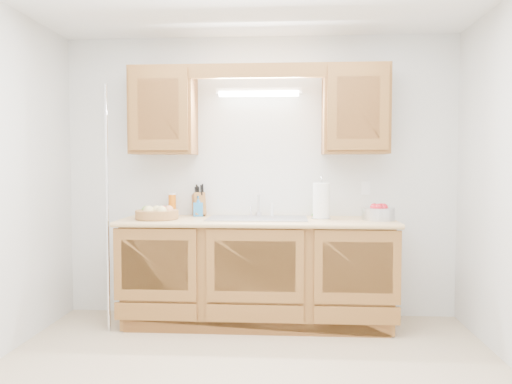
# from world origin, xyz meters

# --- Properties ---
(room) EXTENTS (3.52, 3.50, 2.50)m
(room) POSITION_xyz_m (0.00, 0.00, 1.25)
(room) COLOR #C3AB8C
(room) RESTS_ON ground
(base_cabinets) EXTENTS (2.20, 0.60, 0.86)m
(base_cabinets) POSITION_xyz_m (0.00, 1.20, 0.44)
(base_cabinets) COLOR brown
(base_cabinets) RESTS_ON ground
(countertop) EXTENTS (2.30, 0.63, 0.04)m
(countertop) POSITION_xyz_m (0.00, 1.19, 0.88)
(countertop) COLOR tan
(countertop) RESTS_ON base_cabinets
(upper_cabinet_left) EXTENTS (0.55, 0.33, 0.75)m
(upper_cabinet_left) POSITION_xyz_m (-0.83, 1.33, 1.83)
(upper_cabinet_left) COLOR brown
(upper_cabinet_left) RESTS_ON room
(upper_cabinet_right) EXTENTS (0.55, 0.33, 0.75)m
(upper_cabinet_right) POSITION_xyz_m (0.83, 1.33, 1.83)
(upper_cabinet_right) COLOR brown
(upper_cabinet_right) RESTS_ON room
(valance) EXTENTS (2.20, 0.05, 0.12)m
(valance) POSITION_xyz_m (0.00, 1.19, 2.14)
(valance) COLOR brown
(valance) RESTS_ON room
(fluorescent_fixture) EXTENTS (0.76, 0.08, 0.08)m
(fluorescent_fixture) POSITION_xyz_m (0.00, 1.42, 2.00)
(fluorescent_fixture) COLOR white
(fluorescent_fixture) RESTS_ON room
(sink) EXTENTS (0.84, 0.46, 0.36)m
(sink) POSITION_xyz_m (0.00, 1.21, 0.83)
(sink) COLOR #9E9EA3
(sink) RESTS_ON countertop
(wire_shelf_pole) EXTENTS (0.03, 0.03, 2.00)m
(wire_shelf_pole) POSITION_xyz_m (-1.20, 0.94, 1.00)
(wire_shelf_pole) COLOR silver
(wire_shelf_pole) RESTS_ON ground
(outlet_plate) EXTENTS (0.08, 0.01, 0.12)m
(outlet_plate) POSITION_xyz_m (0.95, 1.49, 1.15)
(outlet_plate) COLOR white
(outlet_plate) RESTS_ON room
(fruit_basket) EXTENTS (0.47, 0.47, 0.11)m
(fruit_basket) POSITION_xyz_m (-0.84, 1.13, 0.95)
(fruit_basket) COLOR #98683D
(fruit_basket) RESTS_ON countertop
(knife_block) EXTENTS (0.16, 0.19, 0.30)m
(knife_block) POSITION_xyz_m (-0.54, 1.43, 1.01)
(knife_block) COLOR brown
(knife_block) RESTS_ON countertop
(orange_canister) EXTENTS (0.08, 0.08, 0.20)m
(orange_canister) POSITION_xyz_m (-0.78, 1.40, 1.00)
(orange_canister) COLOR orange
(orange_canister) RESTS_ON countertop
(soap_bottle) EXTENTS (0.10, 0.10, 0.19)m
(soap_bottle) POSITION_xyz_m (-0.54, 1.39, 0.99)
(soap_bottle) COLOR #2473B7
(soap_bottle) RESTS_ON countertop
(sponge) EXTENTS (0.14, 0.12, 0.03)m
(sponge) POSITION_xyz_m (0.54, 1.44, 0.91)
(sponge) COLOR #CC333F
(sponge) RESTS_ON countertop
(paper_towel) EXTENTS (0.18, 0.18, 0.36)m
(paper_towel) POSITION_xyz_m (0.54, 1.23, 1.05)
(paper_towel) COLOR silver
(paper_towel) RESTS_ON countertop
(apple_bowl) EXTENTS (0.34, 0.34, 0.14)m
(apple_bowl) POSITION_xyz_m (1.01, 1.17, 0.96)
(apple_bowl) COLOR silver
(apple_bowl) RESTS_ON countertop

